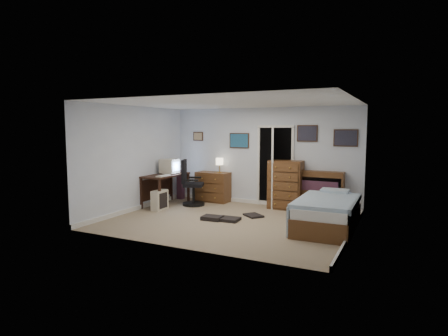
# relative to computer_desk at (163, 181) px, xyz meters

# --- Properties ---
(floor) EXTENTS (5.00, 4.00, 0.02)m
(floor) POSITION_rel_computer_desk_xyz_m (2.30, -0.82, -0.62)
(floor) COLOR gray
(floor) RESTS_ON ground
(computer_desk) EXTENTS (0.64, 1.39, 0.80)m
(computer_desk) POSITION_rel_computer_desk_xyz_m (0.00, 0.00, 0.00)
(computer_desk) COLOR black
(computer_desk) RESTS_ON floor
(crt_monitor) EXTENTS (0.42, 0.38, 0.38)m
(crt_monitor) POSITION_rel_computer_desk_xyz_m (0.12, 0.15, 0.38)
(crt_monitor) COLOR beige
(crt_monitor) RESTS_ON computer_desk
(keyboard) EXTENTS (0.16, 0.43, 0.03)m
(keyboard) POSITION_rel_computer_desk_xyz_m (0.28, -0.35, 0.20)
(keyboard) COLOR beige
(keyboard) RESTS_ON computer_desk
(pc_tower) EXTENTS (0.22, 0.45, 0.48)m
(pc_tower) POSITION_rel_computer_desk_xyz_m (0.30, -0.55, -0.37)
(pc_tower) COLOR beige
(pc_tower) RESTS_ON floor
(office_chair) EXTENTS (0.74, 0.74, 1.17)m
(office_chair) POSITION_rel_computer_desk_xyz_m (0.70, 0.25, -0.16)
(office_chair) COLOR black
(office_chair) RESTS_ON floor
(media_stack) EXTENTS (0.16, 0.16, 0.81)m
(media_stack) POSITION_rel_computer_desk_xyz_m (-0.02, 0.89, -0.21)
(media_stack) COLOR maroon
(media_stack) RESTS_ON floor
(low_dresser) EXTENTS (0.91, 0.48, 0.80)m
(low_dresser) POSITION_rel_computer_desk_xyz_m (0.97, 0.96, -0.22)
(low_dresser) COLOR brown
(low_dresser) RESTS_ON floor
(table_lamp) EXTENTS (0.21, 0.21, 0.39)m
(table_lamp) POSITION_rel_computer_desk_xyz_m (1.17, 0.96, 0.47)
(table_lamp) COLOR gold
(table_lamp) RESTS_ON low_dresser
(doorway) EXTENTS (0.96, 1.12, 2.05)m
(doorway) POSITION_rel_computer_desk_xyz_m (2.64, 1.45, 0.39)
(doorway) COLOR black
(doorway) RESTS_ON floor
(tall_dresser) EXTENTS (0.82, 0.50, 1.19)m
(tall_dresser) POSITION_rel_computer_desk_xyz_m (3.00, 0.93, -0.02)
(tall_dresser) COLOR brown
(tall_dresser) RESTS_ON floor
(headboard_bookcase) EXTENTS (1.07, 0.30, 0.96)m
(headboard_bookcase) POSITION_rel_computer_desk_xyz_m (3.83, 1.04, -0.11)
(headboard_bookcase) COLOR brown
(headboard_bookcase) RESTS_ON floor
(bed) EXTENTS (1.13, 2.07, 0.67)m
(bed) POSITION_rel_computer_desk_xyz_m (4.28, -0.50, -0.30)
(bed) COLOR brown
(bed) RESTS_ON floor
(wall_posters) EXTENTS (4.38, 0.04, 0.60)m
(wall_posters) POSITION_rel_computer_desk_xyz_m (2.86, 1.16, 1.13)
(wall_posters) COLOR #331E11
(wall_posters) RESTS_ON floor
(floor_clutter) EXTENTS (1.17, 1.12, 0.09)m
(floor_clutter) POSITION_rel_computer_desk_xyz_m (2.19, -0.71, -0.58)
(floor_clutter) COLOR black
(floor_clutter) RESTS_ON floor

